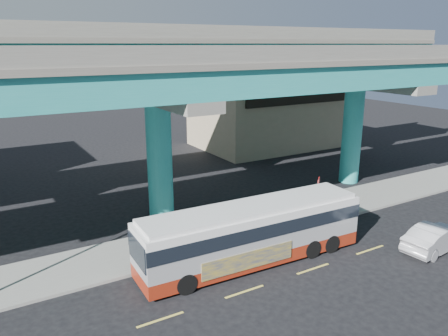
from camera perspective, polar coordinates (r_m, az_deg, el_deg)
ground at (r=20.32m, az=2.22°, el=-15.46°), size 120.00×120.00×0.00m
sidewalk at (r=24.52m, az=-4.86°, el=-9.50°), size 70.00×4.00×0.15m
lane_markings at (r=20.10m, az=2.70°, el=-15.82°), size 58.00×0.12×0.01m
viaduct at (r=25.51m, az=-8.98°, el=12.50°), size 52.00×12.40×11.70m
building_beige at (r=47.04m, az=5.56°, el=7.18°), size 14.00×10.23×7.00m
transit_bus at (r=21.83m, az=3.75°, el=-8.24°), size 11.86×2.94×3.02m
sedan at (r=25.89m, az=25.94°, el=-8.16°), size 2.36×4.67×1.44m
stop_sign at (r=27.14m, az=12.21°, el=-2.61°), size 0.65×0.54×2.72m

